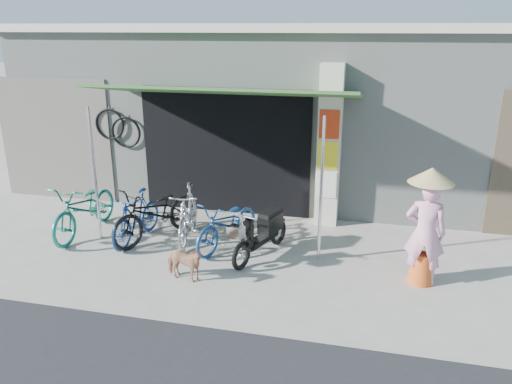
% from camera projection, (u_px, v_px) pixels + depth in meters
% --- Properties ---
extents(ground, '(80.00, 80.00, 0.00)m').
position_uv_depth(ground, '(254.00, 275.00, 7.61)').
color(ground, '#ADA79C').
rests_on(ground, ground).
extents(bicycle_shop, '(12.30, 5.30, 3.66)m').
position_uv_depth(bicycle_shop, '(304.00, 106.00, 11.73)').
color(bicycle_shop, '#A0A69E').
rests_on(bicycle_shop, ground).
extents(shop_pillar, '(0.42, 0.44, 3.00)m').
position_uv_depth(shop_pillar, '(329.00, 147.00, 9.21)').
color(shop_pillar, beige).
rests_on(shop_pillar, ground).
extents(awning, '(4.60, 1.88, 2.72)m').
position_uv_depth(awning, '(224.00, 94.00, 8.51)').
color(awning, '#2F5A28').
rests_on(awning, ground).
extents(neighbour_left, '(2.60, 0.06, 2.60)m').
position_uv_depth(neighbour_left, '(56.00, 140.00, 10.69)').
color(neighbour_left, '#6B665B').
rests_on(neighbour_left, ground).
extents(bike_teal, '(0.71, 1.91, 0.99)m').
position_uv_depth(bike_teal, '(85.00, 208.00, 8.99)').
color(bike_teal, '#1B7A67').
rests_on(bike_teal, ground).
extents(bike_blue, '(0.57, 1.51, 0.89)m').
position_uv_depth(bike_blue, '(136.00, 217.00, 8.71)').
color(bike_blue, navy).
rests_on(bike_blue, ground).
extents(bike_black, '(1.42, 1.97, 0.98)m').
position_uv_depth(bike_black, '(157.00, 213.00, 8.76)').
color(bike_black, black).
rests_on(bike_black, ground).
extents(bike_silver, '(0.76, 1.72, 1.00)m').
position_uv_depth(bike_silver, '(188.00, 215.00, 8.65)').
color(bike_silver, silver).
rests_on(bike_silver, ground).
extents(bike_navy, '(1.10, 1.73, 0.86)m').
position_uv_depth(bike_navy, '(228.00, 224.00, 8.46)').
color(bike_navy, navy).
rests_on(bike_navy, ground).
extents(street_dog, '(0.71, 0.42, 0.56)m').
position_uv_depth(street_dog, '(184.00, 263.00, 7.37)').
color(street_dog, '#94854E').
rests_on(street_dog, ground).
extents(moped, '(0.70, 1.54, 0.90)m').
position_uv_depth(moped, '(262.00, 232.00, 8.15)').
color(moped, black).
rests_on(moped, ground).
extents(nun, '(0.64, 0.64, 1.76)m').
position_uv_depth(nun, '(426.00, 228.00, 7.13)').
color(nun, '#E69BBC').
rests_on(nun, ground).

